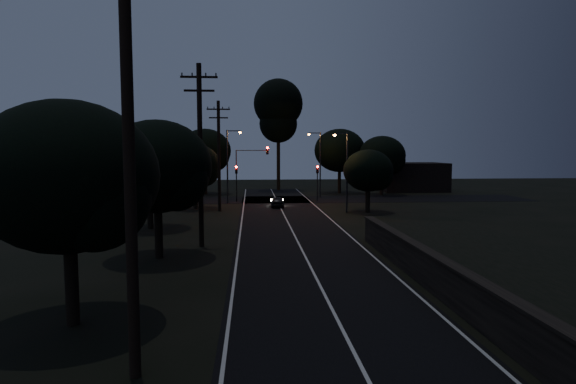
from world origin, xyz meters
TOP-DOWN VIEW (x-y plane):
  - ground at (0.00, 0.00)m, footprint 160.00×160.00m
  - road_surface at (0.00, 31.12)m, footprint 60.00×70.00m
  - retaining_wall at (7.74, 3.00)m, footprint 6.93×26.00m
  - utility_pole_near at (-6.00, -2.00)m, footprint 2.20×0.30m
  - utility_pole_mid at (-6.00, 15.00)m, footprint 2.20×0.30m
  - utility_pole_far at (-6.00, 32.00)m, footprint 2.20×0.30m
  - tree_left_a at (-8.79, 1.88)m, footprint 5.97×5.97m
  - tree_left_b at (-7.79, 11.88)m, footprint 5.91×5.91m
  - tree_left_c at (-10.29, 21.88)m, footprint 5.82×5.82m
  - tree_left_d at (-8.32, 33.90)m, footprint 5.08×5.08m
  - tree_far_nw at (-8.76, 49.86)m, footprint 6.83×6.83m
  - tree_far_w at (-13.77, 45.87)m, footprint 6.40×6.40m
  - tree_far_ne at (9.24, 49.86)m, footprint 6.87×6.87m
  - tree_far_e at (14.21, 46.88)m, footprint 6.04×6.04m
  - tree_right_a at (8.16, 29.91)m, footprint 4.65×4.65m
  - tall_pine at (1.00, 55.00)m, footprint 7.02×7.02m
  - building_left at (-20.00, 52.00)m, footprint 10.00×8.00m
  - building_right at (20.00, 53.00)m, footprint 9.00×7.00m
  - signal_left at (-4.60, 39.99)m, footprint 0.28×0.35m
  - signal_right at (4.60, 39.99)m, footprint 0.28×0.35m
  - signal_mast at (-2.91, 39.99)m, footprint 3.70×0.35m
  - streetlight_a at (-5.31, 38.00)m, footprint 1.66×0.26m
  - streetlight_b at (5.31, 44.00)m, footprint 1.66×0.26m
  - streetlight_c at (5.83, 30.00)m, footprint 1.46×0.26m
  - car at (-0.27, 34.66)m, footprint 1.39×3.28m

SIDE VIEW (x-z plane):
  - ground at x=0.00m, z-range 0.00..0.00m
  - road_surface at x=0.00m, z-range 0.00..0.03m
  - car at x=-0.27m, z-range 0.00..1.10m
  - retaining_wall at x=7.74m, z-range -0.18..1.42m
  - building_right at x=20.00m, z-range 0.00..4.00m
  - building_left at x=-20.00m, z-range 0.00..4.40m
  - signal_left at x=-4.60m, z-range 0.79..4.89m
  - signal_right at x=4.60m, z-range 0.79..4.89m
  - tree_right_a at x=8.16m, z-range 0.87..6.79m
  - tree_left_d at x=-8.32m, z-range 0.95..7.40m
  - signal_mast at x=-2.91m, z-range 1.21..7.46m
  - streetlight_c at x=5.83m, z-range 0.60..8.10m
  - streetlight_a at x=-5.31m, z-range 0.64..8.64m
  - streetlight_b at x=5.31m, z-range 0.64..8.64m
  - tree_left_c at x=-10.29m, z-range 1.08..8.42m
  - tree_left_b at x=-7.79m, z-range 1.12..8.63m
  - tree_left_a at x=-8.79m, z-range 1.11..8.66m
  - tree_far_e at x=14.21m, z-range 1.13..8.80m
  - tree_far_w at x=-13.77m, z-range 1.22..9.39m
  - utility_pole_far at x=-6.00m, z-range 0.23..10.73m
  - tree_far_nw at x=-8.76m, z-range 1.28..9.92m
  - tree_far_ne at x=9.24m, z-range 1.28..9.96m
  - utility_pole_mid at x=-6.00m, z-range 0.24..11.24m
  - utility_pole_near at x=-6.00m, z-range 0.25..12.25m
  - tall_pine at x=1.00m, z-range 3.53..19.48m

